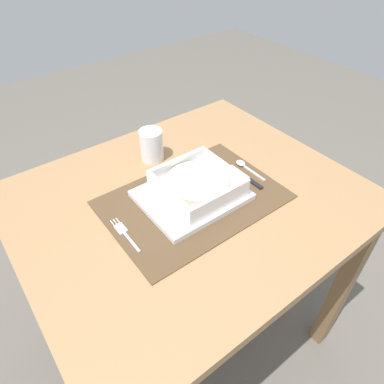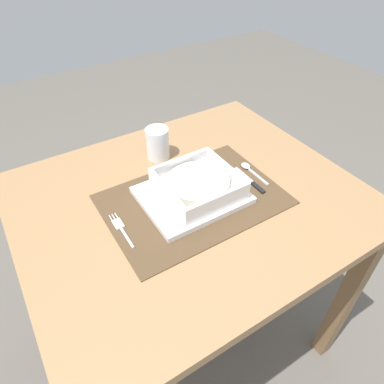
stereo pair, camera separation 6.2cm
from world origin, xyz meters
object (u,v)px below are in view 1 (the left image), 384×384
Objects in this scene: porridge_bowl at (197,185)px; butter_knife at (248,178)px; fork at (124,232)px; drinking_glass at (152,147)px; dining_table at (189,224)px; spoon at (244,165)px.

porridge_bowl is 1.49× the size of butter_knife.
fork is 1.32× the size of drinking_glass.
drinking_glass is (-0.16, 0.26, 0.04)m from butter_knife.
fork is 0.99× the size of butter_knife.
fork is (-0.23, -0.00, -0.03)m from porridge_bowl.
dining_table is at bearing 2.20° from fork.
spoon is at bearing -46.47° from drinking_glass.
fork reaches higher than dining_table.
butter_knife is at bearing -57.67° from drinking_glass.
butter_knife is 1.33× the size of drinking_glass.
spoon reaches higher than butter_knife.
fork is at bearing -176.02° from dining_table.
drinking_glass reaches higher than dining_table.
spoon is (0.42, 0.02, 0.00)m from fork.
porridge_bowl is 0.22m from drinking_glass.
drinking_glass is (0.01, 0.21, 0.16)m from dining_table.
dining_table is 7.02× the size of fork.
butter_knife is (0.16, -0.03, -0.03)m from porridge_bowl.
butter_knife is at bearing -125.86° from spoon.
porridge_bowl is at bearing -178.05° from spoon.
butter_knife is at bearing -14.50° from dining_table.
spoon reaches higher than dining_table.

